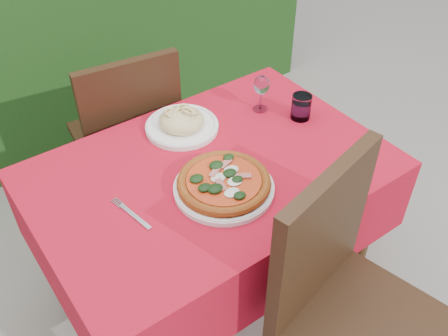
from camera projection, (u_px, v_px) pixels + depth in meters
ground at (214, 291)px, 2.27m from camera, size 60.00×60.00×0.00m
dining_table at (212, 197)px, 1.88m from camera, size 1.26×0.86×0.75m
chair_near at (345, 296)px, 1.55m from camera, size 0.56×0.56×1.04m
chair_far at (129, 132)px, 2.27m from camera, size 0.48×0.48×0.96m
pizza_plate at (224, 184)px, 1.67m from camera, size 0.34×0.34×0.06m
pasta_plate at (182, 123)px, 1.94m from camera, size 0.29×0.29×0.08m
water_glass at (301, 108)px, 1.98m from camera, size 0.08×0.08×0.10m
wine_glass at (262, 86)px, 1.98m from camera, size 0.07×0.07×0.16m
fork at (135, 217)px, 1.59m from camera, size 0.06×0.21×0.01m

